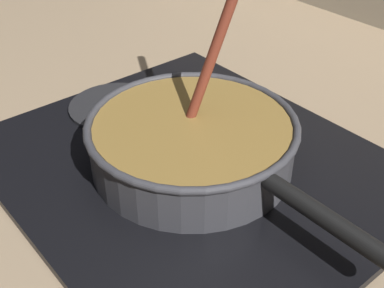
{
  "coord_description": "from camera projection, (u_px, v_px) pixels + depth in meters",
  "views": [
    {
      "loc": [
        0.49,
        -0.24,
        0.44
      ],
      "look_at": [
        0.06,
        0.12,
        0.05
      ],
      "focal_mm": 47.17,
      "sensor_mm": 36.0,
      "label": 1
    }
  ],
  "objects": [
    {
      "name": "cooking_pan",
      "position": [
        193.0,
        141.0,
        0.69
      ],
      "size": [
        0.46,
        0.29,
        0.34
      ],
      "color": "#38383D",
      "rests_on": "hob_plate"
    },
    {
      "name": "burner_ring",
      "position": [
        192.0,
        161.0,
        0.71
      ],
      "size": [
        0.18,
        0.18,
        0.01
      ],
      "primitive_type": "torus",
      "color": "#592D0C",
      "rests_on": "hob_plate"
    },
    {
      "name": "hob_plate",
      "position": [
        192.0,
        167.0,
        0.71
      ],
      "size": [
        0.56,
        0.48,
        0.01
      ],
      "primitive_type": "cube",
      "color": "black",
      "rests_on": "ground"
    },
    {
      "name": "ground",
      "position": [
        101.0,
        196.0,
        0.7
      ],
      "size": [
        2.4,
        1.6,
        0.04
      ],
      "primitive_type": "cube",
      "color": "#9E8466"
    },
    {
      "name": "spare_burner",
      "position": [
        115.0,
        106.0,
        0.83
      ],
      "size": [
        0.15,
        0.15,
        0.01
      ],
      "primitive_type": "cylinder",
      "color": "#262628",
      "rests_on": "hob_plate"
    }
  ]
}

